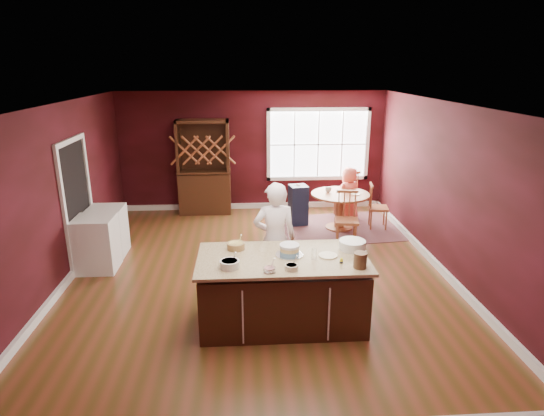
{
  "coord_description": "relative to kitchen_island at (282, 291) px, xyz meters",
  "views": [
    {
      "loc": [
        -0.22,
        -6.78,
        3.25
      ],
      "look_at": [
        0.23,
        0.14,
        1.05
      ],
      "focal_mm": 30.0,
      "sensor_mm": 36.0,
      "label": 1
    }
  ],
  "objects": [
    {
      "name": "room_shell",
      "position": [
        -0.25,
        1.52,
        0.91
      ],
      "size": [
        7.0,
        7.0,
        7.0
      ],
      "color": "brown",
      "rests_on": "ground"
    },
    {
      "name": "window",
      "position": [
        1.25,
        4.99,
        1.06
      ],
      "size": [
        2.36,
        0.1,
        1.66
      ],
      "primitive_type": null,
      "color": "white",
      "rests_on": "room_shell"
    },
    {
      "name": "doorway",
      "position": [
        -3.22,
        2.12,
        0.59
      ],
      "size": [
        0.08,
        1.26,
        2.13
      ],
      "primitive_type": null,
      "color": "white",
      "rests_on": "room_shell"
    },
    {
      "name": "kitchen_island",
      "position": [
        0.0,
        0.0,
        0.0
      ],
      "size": [
        2.16,
        1.13,
        0.92
      ],
      "color": "#3B1A10",
      "rests_on": "ground"
    },
    {
      "name": "dining_table",
      "position": [
        1.48,
        3.49,
        0.1
      ],
      "size": [
        1.18,
        1.18,
        0.75
      ],
      "color": "brown",
      "rests_on": "ground"
    },
    {
      "name": "baker",
      "position": [
        -0.04,
        0.77,
        0.41
      ],
      "size": [
        0.63,
        0.42,
        1.7
      ],
      "primitive_type": "imported",
      "rotation": [
        0.0,
        0.0,
        3.16
      ],
      "color": "white",
      "rests_on": "ground"
    },
    {
      "name": "layer_cake",
      "position": [
        0.09,
        0.06,
        0.55
      ],
      "size": [
        0.36,
        0.36,
        0.15
      ],
      "primitive_type": null,
      "color": "white",
      "rests_on": "kitchen_island"
    },
    {
      "name": "bowl_blue",
      "position": [
        -0.66,
        -0.27,
        0.53
      ],
      "size": [
        0.24,
        0.24,
        0.09
      ],
      "primitive_type": "cylinder",
      "color": "white",
      "rests_on": "kitchen_island"
    },
    {
      "name": "bowl_yellow",
      "position": [
        -0.59,
        0.31,
        0.52
      ],
      "size": [
        0.23,
        0.23,
        0.09
      ],
      "primitive_type": "cylinder",
      "color": "#9A6D51",
      "rests_on": "kitchen_island"
    },
    {
      "name": "bowl_pink",
      "position": [
        -0.19,
        -0.42,
        0.51
      ],
      "size": [
        0.16,
        0.16,
        0.06
      ],
      "primitive_type": "cylinder",
      "color": "silver",
      "rests_on": "kitchen_island"
    },
    {
      "name": "bowl_olive",
      "position": [
        0.07,
        -0.37,
        0.51
      ],
      "size": [
        0.16,
        0.16,
        0.06
      ],
      "primitive_type": "cylinder",
      "color": "beige",
      "rests_on": "kitchen_island"
    },
    {
      "name": "drinking_glass",
      "position": [
        0.39,
        -0.09,
        0.55
      ],
      "size": [
        0.07,
        0.07,
        0.14
      ],
      "primitive_type": "cylinder",
      "color": "white",
      "rests_on": "kitchen_island"
    },
    {
      "name": "dinner_plate",
      "position": [
        0.58,
        -0.0,
        0.49
      ],
      "size": [
        0.24,
        0.24,
        0.02
      ],
      "primitive_type": "cylinder",
      "color": "beige",
      "rests_on": "kitchen_island"
    },
    {
      "name": "white_tub",
      "position": [
        0.94,
        0.21,
        0.54
      ],
      "size": [
        0.35,
        0.35,
        0.12
      ],
      "primitive_type": "cylinder",
      "color": "beige",
      "rests_on": "kitchen_island"
    },
    {
      "name": "stoneware_crock",
      "position": [
        0.9,
        -0.37,
        0.58
      ],
      "size": [
        0.16,
        0.16,
        0.19
      ],
      "primitive_type": "cylinder",
      "color": "brown",
      "rests_on": "kitchen_island"
    },
    {
      "name": "toy_figurine",
      "position": [
        0.7,
        -0.23,
        0.52
      ],
      "size": [
        0.04,
        0.04,
        0.07
      ],
      "primitive_type": null,
      "color": "yellow",
      "rests_on": "kitchen_island"
    },
    {
      "name": "rug",
      "position": [
        1.48,
        3.49,
        -0.43
      ],
      "size": [
        2.61,
        2.12,
        0.01
      ],
      "primitive_type": "cube",
      "rotation": [
        0.0,
        0.0,
        0.11
      ],
      "color": "brown",
      "rests_on": "ground"
    },
    {
      "name": "chair_east",
      "position": [
        2.29,
        3.48,
        0.04
      ],
      "size": [
        0.44,
        0.45,
        0.95
      ],
      "primitive_type": null,
      "rotation": [
        0.0,
        0.0,
        1.41
      ],
      "color": "brown",
      "rests_on": "ground"
    },
    {
      "name": "chair_south",
      "position": [
        1.44,
        2.63,
        0.07
      ],
      "size": [
        0.49,
        0.47,
        1.02
      ],
      "primitive_type": null,
      "rotation": [
        0.0,
        0.0,
        -0.17
      ],
      "color": "brown",
      "rests_on": "ground"
    },
    {
      "name": "chair_north",
      "position": [
        1.78,
        4.27,
        0.1
      ],
      "size": [
        0.56,
        0.55,
        1.07
      ],
      "primitive_type": null,
      "rotation": [
        0.0,
        0.0,
        3.45
      ],
      "color": "brown",
      "rests_on": "ground"
    },
    {
      "name": "seated_woman",
      "position": [
        1.78,
        3.97,
        0.15
      ],
      "size": [
        0.69,
        0.61,
        1.18
      ],
      "primitive_type": "imported",
      "rotation": [
        0.0,
        0.0,
        3.64
      ],
      "color": "#F06350",
      "rests_on": "ground"
    },
    {
      "name": "high_chair",
      "position": [
        0.66,
        3.8,
        0.0
      ],
      "size": [
        0.41,
        0.41,
        0.88
      ],
      "primitive_type": null,
      "rotation": [
        0.0,
        0.0,
        0.18
      ],
      "color": "black",
      "rests_on": "ground"
    },
    {
      "name": "toddler",
      "position": [
        0.73,
        3.84,
        0.37
      ],
      "size": [
        0.18,
        0.14,
        0.26
      ],
      "primitive_type": null,
      "color": "#8CA5BF",
      "rests_on": "high_chair"
    },
    {
      "name": "table_plate",
      "position": [
        1.77,
        3.4,
        0.32
      ],
      "size": [
        0.19,
        0.19,
        0.01
      ],
      "primitive_type": "cylinder",
      "color": "beige",
      "rests_on": "dining_table"
    },
    {
      "name": "table_cup",
      "position": [
        1.26,
        3.61,
        0.36
      ],
      "size": [
        0.14,
        0.14,
        0.1
      ],
      "primitive_type": "imported",
      "rotation": [
        0.0,
        0.0,
        -0.1
      ],
      "color": "silver",
      "rests_on": "dining_table"
    },
    {
      "name": "hutch",
      "position": [
        -1.35,
        4.74,
        0.62
      ],
      "size": [
        1.15,
        0.48,
        2.11
      ],
      "primitive_type": "cube",
      "color": "#311C10",
      "rests_on": "ground"
    },
    {
      "name": "washer",
      "position": [
        -2.89,
        1.8,
        0.01
      ],
      "size": [
        0.62,
        0.6,
        0.9
      ],
      "primitive_type": "cube",
      "color": "white",
      "rests_on": "ground"
    },
    {
      "name": "dryer",
      "position": [
        -2.89,
        2.44,
        -0.0
      ],
      "size": [
        0.6,
        0.58,
        0.87
      ],
      "primitive_type": "cube",
      "color": "white",
      "rests_on": "ground"
    }
  ]
}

